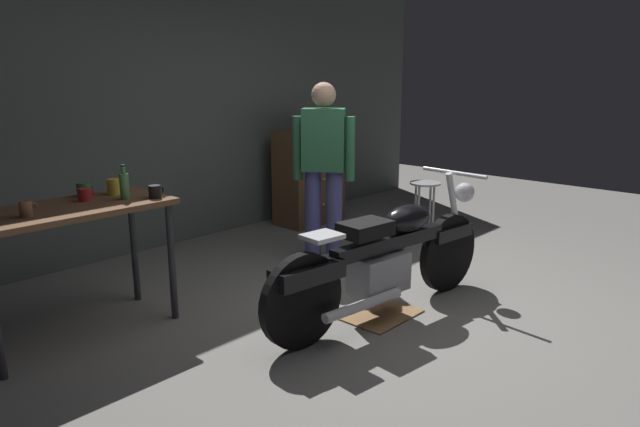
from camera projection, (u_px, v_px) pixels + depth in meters
name	position (u px, v px, depth m)	size (l,w,h in m)	color
ground_plane	(391.00, 311.00, 4.35)	(12.00, 12.00, 0.00)	gray
back_wall	(169.00, 93.00, 5.82)	(8.00, 0.12, 3.10)	#56605B
workbench	(69.00, 223.00, 3.80)	(1.30, 0.64, 0.90)	brown
motorcycle	(386.00, 257.00, 4.19)	(2.19, 0.60, 1.00)	black
person_standing	(324.00, 165.00, 5.27)	(0.40, 0.48, 1.67)	#4D4F92
shop_stool	(425.00, 196.00, 6.04)	(0.32, 0.32, 0.64)	#B2B2B7
wooden_dresser	(309.00, 177.00, 6.82)	(0.80, 0.47, 1.10)	brown
drip_tray	(381.00, 315.00, 4.28)	(0.56, 0.40, 0.01)	olive
mug_green_speckled	(84.00, 189.00, 4.07)	(0.12, 0.09, 0.10)	#3D7F4C
mug_brown_stoneware	(26.00, 209.00, 3.49)	(0.11, 0.08, 0.10)	brown
mug_red_diner	(85.00, 195.00, 3.93)	(0.11, 0.08, 0.09)	red
mug_yellow_tall	(113.00, 187.00, 4.13)	(0.12, 0.09, 0.11)	yellow
mug_black_matte	(155.00, 192.00, 4.02)	(0.12, 0.08, 0.09)	black
bottle	(124.00, 186.00, 3.96)	(0.06, 0.06, 0.24)	#4C8C4C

